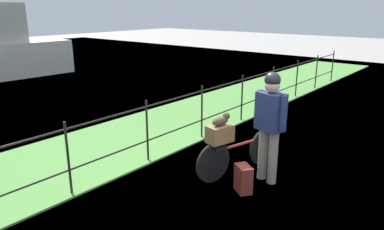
{
  "coord_description": "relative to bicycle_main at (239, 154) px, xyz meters",
  "views": [
    {
      "loc": [
        -3.98,
        -2.03,
        2.56
      ],
      "look_at": [
        0.31,
        1.5,
        0.9
      ],
      "focal_mm": 33.89,
      "sensor_mm": 36.0,
      "label": 1
    }
  ],
  "objects": [
    {
      "name": "ground_plane",
      "position": [
        -0.6,
        -0.78,
        -0.33
      ],
      "size": [
        60.0,
        60.0,
        0.0
      ],
      "primitive_type": "plane",
      "color": "#9E9993"
    },
    {
      "name": "grass_strip",
      "position": [
        -0.6,
        2.53,
        -0.32
      ],
      "size": [
        27.0,
        2.4,
        0.03
      ],
      "primitive_type": "cube",
      "color": "#569342",
      "rests_on": "ground"
    },
    {
      "name": "iron_fence",
      "position": [
        -0.6,
        1.44,
        0.3
      ],
      "size": [
        18.04,
        0.04,
        1.09
      ],
      "color": "#28231E",
      "rests_on": "ground"
    },
    {
      "name": "bicycle_main",
      "position": [
        0.0,
        0.0,
        0.0
      ],
      "size": [
        1.67,
        0.47,
        0.62
      ],
      "color": "black",
      "rests_on": "ground"
    },
    {
      "name": "wooden_crate",
      "position": [
        -0.39,
        0.1,
        0.42
      ],
      "size": [
        0.43,
        0.33,
        0.26
      ],
      "primitive_type": "cube",
      "rotation": [
        0.0,
        0.0,
        -0.25
      ],
      "color": "olive",
      "rests_on": "bicycle_main"
    },
    {
      "name": "terrier_dog",
      "position": [
        -0.37,
        0.09,
        0.63
      ],
      "size": [
        0.32,
        0.21,
        0.18
      ],
      "color": "#4C3D2D",
      "rests_on": "wooden_crate"
    },
    {
      "name": "cyclist_person",
      "position": [
        0.06,
        -0.48,
        0.67
      ],
      "size": [
        0.35,
        0.53,
        1.68
      ],
      "color": "gray",
      "rests_on": "ground"
    },
    {
      "name": "backpack_on_paving",
      "position": [
        -0.48,
        -0.39,
        -0.13
      ],
      "size": [
        0.31,
        0.33,
        0.4
      ],
      "primitive_type": "cube",
      "rotation": [
        0.0,
        0.0,
        0.97
      ],
      "color": "maroon",
      "rests_on": "ground"
    },
    {
      "name": "mooring_bollard",
      "position": [
        2.54,
        0.94,
        -0.09
      ],
      "size": [
        0.2,
        0.2,
        0.48
      ],
      "primitive_type": "cylinder",
      "color": "#38383D",
      "rests_on": "ground"
    }
  ]
}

